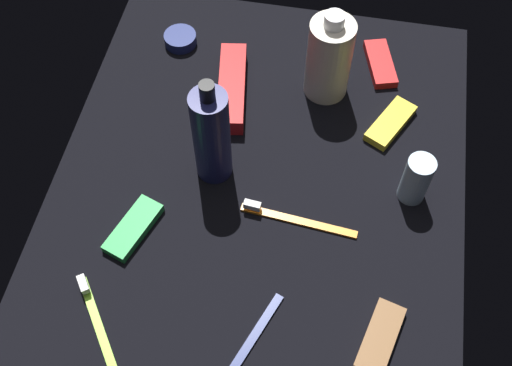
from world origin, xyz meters
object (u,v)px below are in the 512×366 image
at_px(toothpaste_box_red, 232,88).
at_px(cream_tin_left, 180,39).
at_px(bodywash_bottle, 329,58).
at_px(snack_bar_green, 133,228).
at_px(deodorant_stick, 416,179).
at_px(toothbrush_orange, 291,218).
at_px(snack_bar_red, 380,64).
at_px(snack_bar_yellow, 391,123).
at_px(snack_bar_brown, 380,338).
at_px(lotion_bottle, 211,136).
at_px(toothbrush_lime, 98,326).
at_px(toothbrush_navy, 241,355).

xyz_separation_m(toothpaste_box_red, cream_tin_left, (0.10, 0.12, -0.01)).
bearing_deg(bodywash_bottle, snack_bar_green, 143.11).
distance_m(deodorant_stick, toothbrush_orange, 0.20).
relative_size(snack_bar_red, cream_tin_left, 1.79).
distance_m(snack_bar_yellow, snack_bar_brown, 0.37).
bearing_deg(lotion_bottle, snack_bar_yellow, -62.75).
xyz_separation_m(snack_bar_green, snack_bar_red, (0.40, -0.34, 0.00)).
bearing_deg(toothbrush_lime, cream_tin_left, 2.26).
xyz_separation_m(toothbrush_navy, snack_bar_green, (0.16, 0.20, 0.00)).
xyz_separation_m(toothbrush_orange, toothpaste_box_red, (0.23, 0.14, 0.01)).
bearing_deg(lotion_bottle, snack_bar_green, 143.79).
bearing_deg(snack_bar_brown, lotion_bottle, 65.12).
xyz_separation_m(deodorant_stick, snack_bar_yellow, (0.13, 0.04, -0.04)).
relative_size(lotion_bottle, deodorant_stick, 2.31).
bearing_deg(snack_bar_green, toothbrush_orange, -55.81).
height_order(bodywash_bottle, deodorant_stick, bodywash_bottle).
xyz_separation_m(snack_bar_yellow, cream_tin_left, (0.12, 0.39, 0.00)).
bearing_deg(toothbrush_navy, snack_bar_red, -14.15).
height_order(lotion_bottle, snack_bar_yellow, lotion_bottle).
height_order(toothbrush_orange, snack_bar_brown, toothbrush_orange).
xyz_separation_m(snack_bar_yellow, snack_bar_red, (0.13, 0.03, 0.00)).
height_order(toothpaste_box_red, snack_bar_brown, toothpaste_box_red).
relative_size(lotion_bottle, snack_bar_yellow, 1.95).
relative_size(bodywash_bottle, snack_bar_red, 1.62).
height_order(deodorant_stick, cream_tin_left, deodorant_stick).
height_order(deodorant_stick, toothbrush_lime, deodorant_stick).
distance_m(toothbrush_navy, cream_tin_left, 0.59).
xyz_separation_m(bodywash_bottle, snack_bar_yellow, (-0.06, -0.12, -0.07)).
bearing_deg(toothpaste_box_red, toothbrush_lime, 158.63).
distance_m(toothbrush_lime, toothpaste_box_red, 0.45).
bearing_deg(lotion_bottle, snack_bar_red, -41.98).
distance_m(toothbrush_navy, toothpaste_box_red, 0.46).
distance_m(toothpaste_box_red, cream_tin_left, 0.15).
bearing_deg(toothbrush_lime, lotion_bottle, -19.29).
bearing_deg(snack_bar_yellow, snack_bar_brown, -150.63).
relative_size(toothbrush_lime, snack_bar_green, 1.48).
bearing_deg(cream_tin_left, toothbrush_navy, -157.91).
height_order(lotion_bottle, snack_bar_green, lotion_bottle).
xyz_separation_m(snack_bar_yellow, snack_bar_green, (-0.27, 0.36, 0.00)).
bearing_deg(bodywash_bottle, lotion_bottle, 142.67).
xyz_separation_m(snack_bar_red, cream_tin_left, (-0.01, 0.36, 0.00)).
bearing_deg(toothbrush_orange, snack_bar_red, -17.58).
xyz_separation_m(toothbrush_lime, cream_tin_left, (0.54, 0.02, 0.00)).
bearing_deg(snack_bar_yellow, toothbrush_orange, 174.52).
bearing_deg(toothbrush_navy, toothbrush_lime, 88.99).
bearing_deg(snack_bar_brown, deodorant_stick, 7.78).
height_order(toothbrush_navy, toothpaste_box_red, toothpaste_box_red).
relative_size(snack_bar_green, snack_bar_brown, 1.00).
distance_m(lotion_bottle, snack_bar_red, 0.37).
height_order(bodywash_bottle, toothpaste_box_red, bodywash_bottle).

